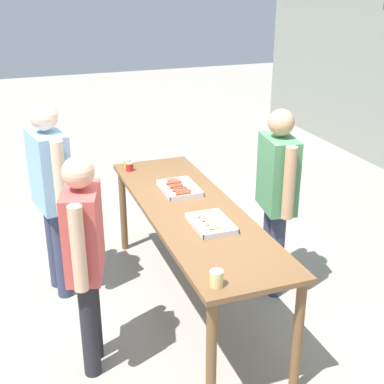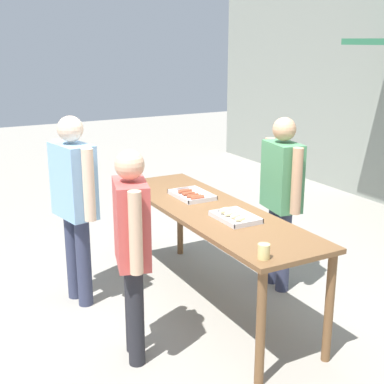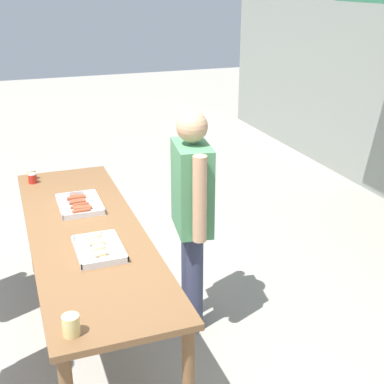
{
  "view_description": "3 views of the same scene",
  "coord_description": "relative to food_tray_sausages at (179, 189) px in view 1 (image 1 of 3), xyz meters",
  "views": [
    {
      "loc": [
        3.81,
        -1.39,
        2.78
      ],
      "look_at": [
        0.0,
        0.0,
        1.1
      ],
      "focal_mm": 50.0,
      "sensor_mm": 36.0,
      "label": 1
    },
    {
      "loc": [
        3.97,
        -2.36,
        2.42
      ],
      "look_at": [
        -0.42,
        0.03,
        1.0
      ],
      "focal_mm": 50.0,
      "sensor_mm": 36.0,
      "label": 2
    },
    {
      "loc": [
        3.41,
        -0.45,
        2.57
      ],
      "look_at": [
        0.0,
        0.79,
        1.12
      ],
      "focal_mm": 50.0,
      "sensor_mm": 36.0,
      "label": 3
    }
  ],
  "objects": [
    {
      "name": "person_server_behind_table",
      "position": [
        0.41,
        0.76,
        0.06
      ],
      "size": [
        0.63,
        0.31,
        1.73
      ],
      "rotation": [
        0.0,
        0.0,
        -0.15
      ],
      "color": "#333851",
      "rests_on": "ground"
    },
    {
      "name": "beer_cup",
      "position": [
        1.58,
        -0.29,
        0.04
      ],
      "size": [
        0.09,
        0.09,
        0.11
      ],
      "color": "#DBC67A",
      "rests_on": "serving_table"
    },
    {
      "name": "ground_plane",
      "position": [
        0.41,
        -0.03,
        -0.96
      ],
      "size": [
        24.0,
        24.0,
        0.0
      ],
      "primitive_type": "plane",
      "color": "gray"
    },
    {
      "name": "person_customer_with_cup",
      "position": [
        0.89,
        -1.0,
        0.03
      ],
      "size": [
        0.6,
        0.34,
        1.67
      ],
      "rotation": [
        0.0,
        0.0,
        2.86
      ],
      "color": "#232328",
      "rests_on": "ground"
    },
    {
      "name": "person_customer_holding_hotdog",
      "position": [
        -0.24,
        -1.09,
        0.1
      ],
      "size": [
        0.66,
        0.34,
        1.78
      ],
      "rotation": [
        0.0,
        0.0,
        3.34
      ],
      "color": "#333851",
      "rests_on": "ground"
    },
    {
      "name": "food_tray_buns",
      "position": [
        0.75,
        -0.0,
        0.01
      ],
      "size": [
        0.42,
        0.29,
        0.07
      ],
      "color": "silver",
      "rests_on": "serving_table"
    },
    {
      "name": "condiment_jar_ketchup",
      "position": [
        -0.66,
        -0.3,
        0.03
      ],
      "size": [
        0.07,
        0.07,
        0.08
      ],
      "color": "#B22319",
      "rests_on": "serving_table"
    },
    {
      "name": "serving_table",
      "position": [
        0.41,
        -0.03,
        -0.12
      ],
      "size": [
        2.61,
        0.77,
        0.95
      ],
      "color": "brown",
      "rests_on": "ground"
    },
    {
      "name": "food_tray_sausages",
      "position": [
        0.0,
        0.0,
        0.0
      ],
      "size": [
        0.45,
        0.32,
        0.04
      ],
      "color": "silver",
      "rests_on": "serving_table"
    },
    {
      "name": "condiment_jar_mustard",
      "position": [
        -0.76,
        -0.3,
        0.03
      ],
      "size": [
        0.07,
        0.07,
        0.08
      ],
      "color": "gold",
      "rests_on": "serving_table"
    }
  ]
}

